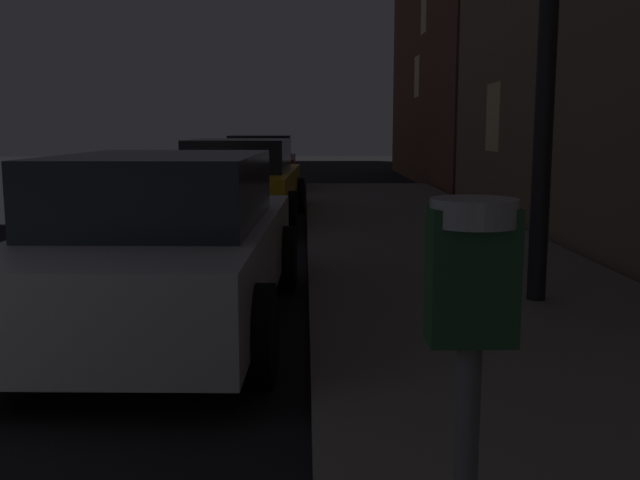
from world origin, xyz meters
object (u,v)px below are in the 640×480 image
Objects in this scene: car_yellow_cab at (241,181)px; car_silver at (167,243)px; car_red at (261,163)px; parking_meter at (470,345)px.

car_silver is at bearing -90.00° from car_yellow_cab.
car_silver is 0.97× the size of car_yellow_cab.
car_silver is 13.00m from car_red.
car_red is (0.00, 13.00, 0.01)m from car_silver.
car_yellow_cab is 1.12× the size of car_red.
parking_meter is at bearing -85.13° from car_red.
car_yellow_cab and car_red have the same top height.
car_silver is 6.91m from car_yellow_cab.
car_red is at bearing 89.99° from car_yellow_cab.
car_silver and car_red have the same top height.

